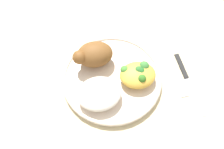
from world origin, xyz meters
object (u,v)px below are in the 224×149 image
at_px(rice_pile, 99,94).
at_px(knife, 187,78).
at_px(roasted_chicken, 93,55).
at_px(fork, 177,76).
at_px(mac_cheese_with_broccoli, 138,74).
at_px(plate, 112,78).

relative_size(rice_pile, knife, 0.58).
bearing_deg(rice_pile, roasted_chicken, -90.48).
relative_size(rice_pile, fork, 0.77).
distance_m(rice_pile, mac_cheese_with_broccoli, 0.11).
relative_size(plate, rice_pile, 2.43).
bearing_deg(fork, roasted_chicken, -19.04).
bearing_deg(fork, mac_cheese_with_broccoli, -2.15).
xyz_separation_m(plate, knife, (-0.20, 0.03, -0.01)).
distance_m(plate, roasted_chicken, 0.08).
bearing_deg(rice_pile, mac_cheese_with_broccoli, -161.26).
bearing_deg(rice_pile, knife, -174.70).
relative_size(roasted_chicken, mac_cheese_with_broccoli, 1.14).
xyz_separation_m(fork, knife, (-0.02, 0.01, 0.00)).
height_order(plate, mac_cheese_with_broccoli, mac_cheese_with_broccoli).
distance_m(fork, knife, 0.03).
height_order(mac_cheese_with_broccoli, fork, mac_cheese_with_broccoli).
bearing_deg(roasted_chicken, fork, 160.96).
xyz_separation_m(plate, roasted_chicken, (0.04, -0.05, 0.04)).
distance_m(roasted_chicken, rice_pile, 0.11).
height_order(rice_pile, fork, rice_pile).
distance_m(plate, knife, 0.20).
relative_size(roasted_chicken, rice_pile, 0.97).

